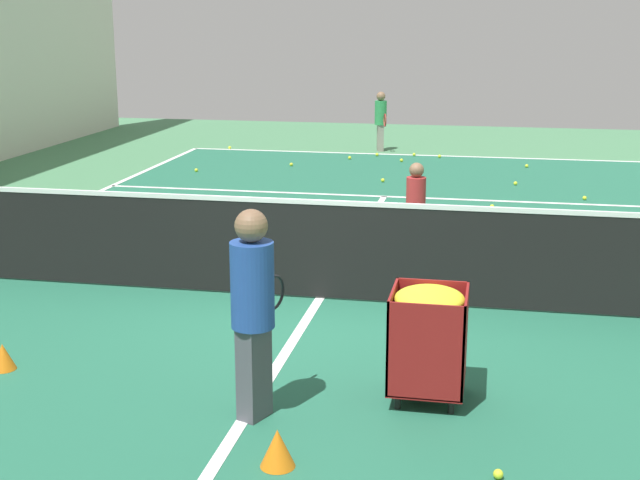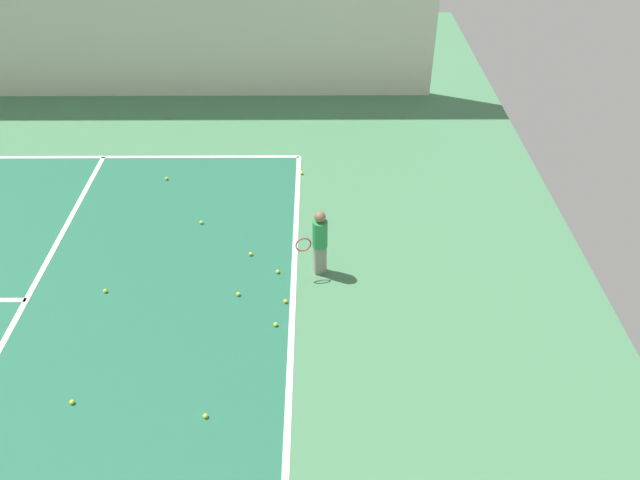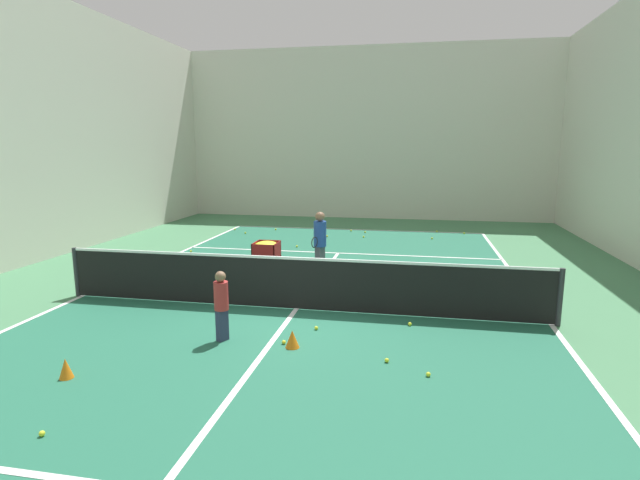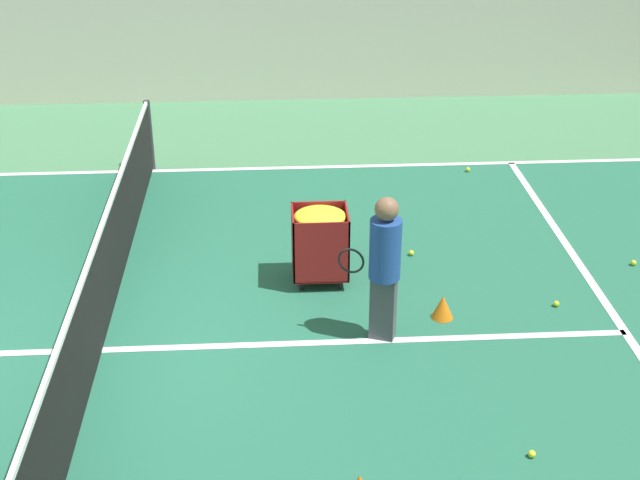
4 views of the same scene
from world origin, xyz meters
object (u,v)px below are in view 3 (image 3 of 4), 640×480
at_px(coach_at_net, 320,239).
at_px(training_cone_1, 442,267).
at_px(ball_cart, 266,252).
at_px(training_cone_0, 312,262).
at_px(tennis_net, 296,283).
at_px(child_midcourt, 221,301).

relative_size(coach_at_net, training_cone_1, 6.97).
bearing_deg(ball_cart, training_cone_1, 19.10).
height_order(ball_cart, training_cone_0, ball_cart).
bearing_deg(tennis_net, training_cone_0, 96.65).
relative_size(ball_cart, training_cone_1, 3.95).
height_order(coach_at_net, training_cone_1, coach_at_net).
distance_m(ball_cart, training_cone_0, 1.66).
height_order(ball_cart, training_cone_1, ball_cart).
xyz_separation_m(tennis_net, coach_at_net, (-0.07, 2.93, 0.37)).
relative_size(coach_at_net, ball_cart, 1.77).
relative_size(ball_cart, training_cone_0, 3.40).
relative_size(tennis_net, training_cone_1, 43.03).
bearing_deg(coach_at_net, training_cone_1, 127.48).
bearing_deg(coach_at_net, tennis_net, 22.17).
bearing_deg(training_cone_1, coach_at_net, -163.26).
bearing_deg(child_midcourt, tennis_net, 5.13).
xyz_separation_m(tennis_net, training_cone_1, (3.05, 3.87, -0.45)).
bearing_deg(ball_cart, tennis_net, -60.53).
bearing_deg(training_cone_0, ball_cart, -125.01).
bearing_deg(child_midcourt, coach_at_net, 20.75).
bearing_deg(tennis_net, ball_cart, 119.47).
xyz_separation_m(child_midcourt, ball_cart, (-0.48, 4.18, -0.04)).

